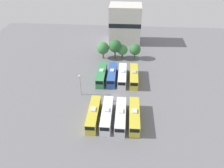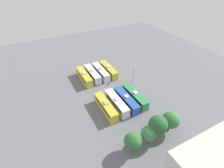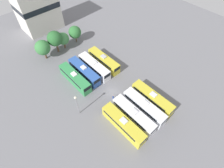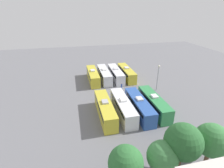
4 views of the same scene
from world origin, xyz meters
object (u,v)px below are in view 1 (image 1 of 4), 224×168
object	(u,v)px
bus_0	(94,114)
tree_1	(115,46)
bus_6	(122,75)
depot_building	(125,24)
tree_3	(135,50)
tree_0	(103,48)
bus_4	(102,74)
tree_2	(122,50)
bus_1	(107,114)
light_pole	(80,81)
bus_5	(112,74)
bus_3	(134,116)
worker_person	(110,99)
bus_7	(134,76)
bus_2	(121,116)

from	to	relation	value
bus_0	tree_1	size ratio (longest dim) A/B	1.58
bus_6	depot_building	world-z (taller)	depot_building
tree_3	tree_0	bearing A→B (deg)	-177.35
bus_4	tree_2	size ratio (longest dim) A/B	2.12
tree_3	depot_building	world-z (taller)	depot_building
bus_1	tree_0	bearing A→B (deg)	97.82
light_pole	bus_5	bearing A→B (deg)	47.15
bus_4	tree_1	world-z (taller)	tree_1
bus_6	tree_0	distance (m)	16.91
bus_3	tree_1	xyz separation A→B (m)	(-6.99, 33.74, 3.33)
bus_5	tree_0	xyz separation A→B (m)	(-4.51, 14.37, 2.44)
bus_3	depot_building	bearing A→B (deg)	94.37
tree_2	bus_3	bearing A→B (deg)	-82.88
tree_2	tree_1	bearing A→B (deg)	-174.77
tree_3	depot_building	distance (m)	16.90
tree_1	tree_2	distance (m)	3.15
bus_6	tree_3	distance (m)	16.02
depot_building	bus_0	bearing A→B (deg)	-97.55
worker_person	depot_building	size ratio (longest dim) A/B	0.11
bus_5	tree_3	xyz separation A→B (m)	(7.62, 14.93, 2.05)
bus_3	bus_4	xyz separation A→B (m)	(-10.51, 18.86, 0.00)
tree_2	tree_3	distance (m)	4.79
bus_7	tree_3	bearing A→B (deg)	88.08
bus_0	tree_0	xyz separation A→B (m)	(-1.17, 33.60, 2.44)
tree_1	tree_3	distance (m)	7.64
bus_6	tree_0	size ratio (longest dim) A/B	1.81
bus_4	tree_3	xyz separation A→B (m)	(11.05, 15.22, 2.05)
tree_1	bus_1	bearing A→B (deg)	-89.99
bus_7	light_pole	world-z (taller)	light_pole
bus_5	depot_building	world-z (taller)	depot_building
bus_3	tree_2	world-z (taller)	tree_2
bus_2	bus_6	bearing A→B (deg)	90.70
bus_0	bus_1	xyz separation A→B (m)	(3.44, 0.04, 0.00)
bus_3	bus_7	bearing A→B (deg)	89.92
tree_1	depot_building	bearing A→B (deg)	78.82
tree_0	bus_4	bearing A→B (deg)	-85.77
bus_5	tree_1	distance (m)	14.97
worker_person	tree_3	distance (m)	27.91
bus_6	tree_1	size ratio (longest dim) A/B	1.58
bus_2	tree_3	bearing A→B (deg)	83.35
bus_5	worker_person	bearing A→B (deg)	-88.14
bus_6	tree_3	xyz separation A→B (m)	(4.23, 15.32, 2.05)
bus_4	depot_building	bearing A→B (deg)	77.79
bus_1	bus_6	bearing A→B (deg)	80.08
bus_5	tree_3	distance (m)	16.89
bus_1	bus_3	distance (m)	6.98
bus_5	bus_6	size ratio (longest dim) A/B	1.00
bus_3	depot_building	size ratio (longest dim) A/B	0.74
bus_7	light_pole	size ratio (longest dim) A/B	1.70
bus_5	tree_1	size ratio (longest dim) A/B	1.58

